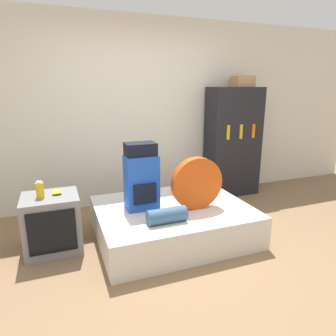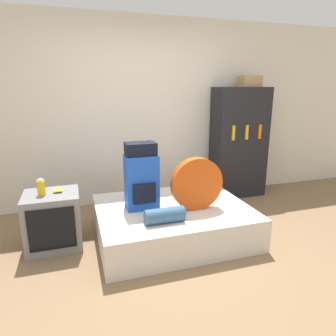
% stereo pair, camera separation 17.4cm
% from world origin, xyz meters
% --- Properties ---
extents(ground_plane, '(16.00, 16.00, 0.00)m').
position_xyz_m(ground_plane, '(0.00, 0.00, 0.00)').
color(ground_plane, '#846647').
extents(wall_back, '(8.00, 0.05, 2.60)m').
position_xyz_m(wall_back, '(0.00, 1.84, 1.30)').
color(wall_back, silver).
rests_on(wall_back, ground_plane).
extents(bed, '(1.67, 1.33, 0.36)m').
position_xyz_m(bed, '(0.04, 0.56, 0.18)').
color(bed, silver).
rests_on(bed, ground_plane).
extents(backpack, '(0.35, 0.27, 0.73)m').
position_xyz_m(backpack, '(-0.29, 0.64, 0.71)').
color(backpack, blue).
rests_on(backpack, bed).
extents(tent_bag, '(0.58, 0.10, 0.58)m').
position_xyz_m(tent_bag, '(0.26, 0.42, 0.65)').
color(tent_bag, '#D14C14').
rests_on(tent_bag, bed).
extents(sleeping_roll, '(0.39, 0.15, 0.15)m').
position_xyz_m(sleeping_roll, '(-0.17, 0.19, 0.44)').
color(sleeping_roll, '#33567A').
rests_on(sleeping_roll, bed).
extents(television, '(0.55, 0.54, 0.60)m').
position_xyz_m(television, '(-1.23, 0.74, 0.30)').
color(television, gray).
rests_on(television, ground_plane).
extents(canister, '(0.08, 0.08, 0.17)m').
position_xyz_m(canister, '(-1.31, 0.70, 0.68)').
color(canister, gold).
rests_on(canister, television).
extents(banana_bunch, '(0.11, 0.14, 0.04)m').
position_xyz_m(banana_bunch, '(-1.16, 0.76, 0.62)').
color(banana_bunch, yellow).
rests_on(banana_bunch, television).
extents(bookshelf, '(0.82, 0.40, 1.66)m').
position_xyz_m(bookshelf, '(1.45, 1.58, 0.83)').
color(bookshelf, black).
rests_on(bookshelf, ground_plane).
extents(cardboard_box, '(0.30, 0.22, 0.16)m').
position_xyz_m(cardboard_box, '(1.57, 1.58, 1.74)').
color(cardboard_box, '#A88456').
rests_on(cardboard_box, bookshelf).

